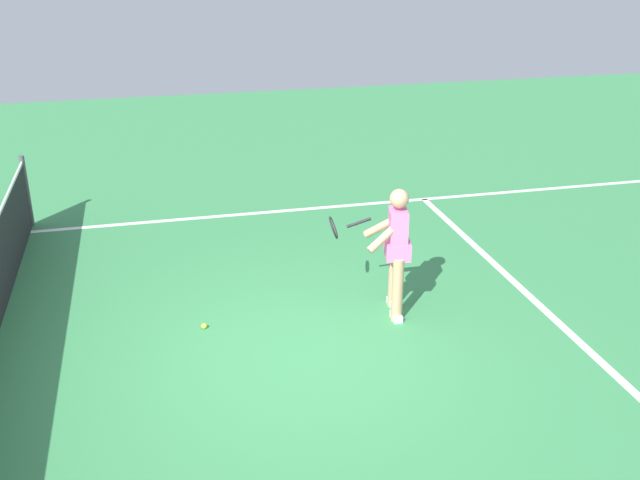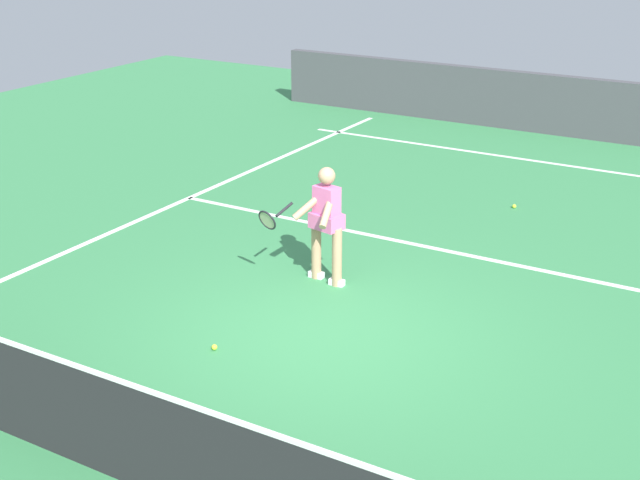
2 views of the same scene
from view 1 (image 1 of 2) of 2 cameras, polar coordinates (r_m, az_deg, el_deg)
The scene contains 5 objects.
ground_plane at distance 8.07m, azimuth -1.57°, elevation -8.89°, with size 27.71×27.71×0.00m, color #38844C.
service_line_marking at distance 9.11m, azimuth 17.84°, elevation -6.08°, with size 8.76×0.10×0.01m, color white.
sideline_right_marking at distance 11.97m, azimuth -5.93°, elevation 1.98°, with size 0.10×19.32×0.01m, color white.
tennis_player at distance 8.60m, azimuth 5.73°, elevation -0.53°, with size 0.91×0.90×1.55m.
tennis_ball_near at distance 8.67m, azimuth -8.87°, elevation -6.53°, with size 0.07×0.07×0.07m, color #D1E533.
Camera 1 is at (-6.72, 1.38, 4.25)m, focal length 41.79 mm.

